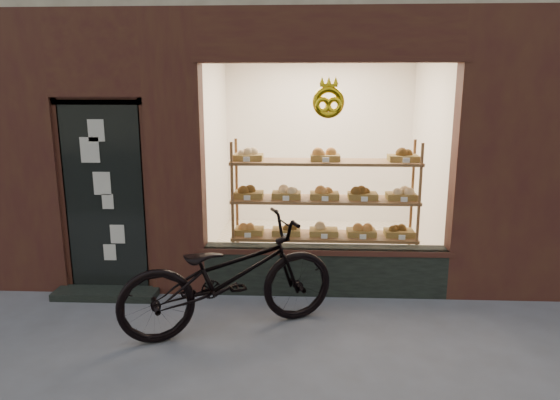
{
  "coord_description": "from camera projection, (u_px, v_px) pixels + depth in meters",
  "views": [
    {
      "loc": [
        0.2,
        -3.24,
        2.29
      ],
      "look_at": [
        -0.05,
        2.0,
        1.11
      ],
      "focal_mm": 32.0,
      "sensor_mm": 36.0,
      "label": 1
    }
  ],
  "objects": [
    {
      "name": "bicycle",
      "position": [
        229.0,
        276.0,
        4.74
      ],
      "size": [
        2.22,
        1.51,
        1.1
      ],
      "primitive_type": "imported",
      "rotation": [
        0.0,
        0.0,
        1.98
      ],
      "color": "black",
      "rests_on": "ground"
    },
    {
      "name": "display_shelf",
      "position": [
        324.0,
        213.0,
        5.95
      ],
      "size": [
        2.2,
        0.45,
        1.7
      ],
      "color": "brown",
      "rests_on": "ground"
    }
  ]
}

